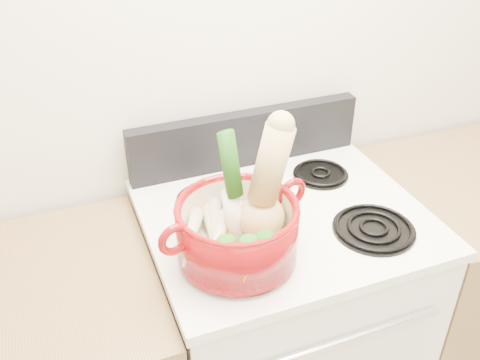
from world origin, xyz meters
name	(u,v)px	position (x,y,z in m)	size (l,w,h in m)	color
wall_back	(240,55)	(0.00, 1.75, 1.30)	(3.50, 0.02, 2.60)	silver
stove_body	(278,331)	(0.00, 1.40, 0.46)	(0.76, 0.65, 0.92)	silver
cooktop	(285,217)	(0.00, 1.40, 0.93)	(0.78, 0.67, 0.03)	white
control_backsplash	(246,138)	(0.00, 1.70, 1.04)	(0.76, 0.05, 0.18)	black
oven_handle	(340,342)	(0.00, 1.06, 0.78)	(0.02, 0.02, 0.60)	silver
burner_front_left	(243,262)	(-0.19, 1.24, 0.96)	(0.22, 0.22, 0.02)	black
burner_front_right	(374,228)	(0.19, 1.24, 0.96)	(0.22, 0.22, 0.02)	black
burner_back_left	(206,198)	(-0.19, 1.54, 0.96)	(0.17, 0.17, 0.02)	black
burner_back_right	(321,173)	(0.19, 1.54, 0.96)	(0.17, 0.17, 0.02)	black
dutch_oven	(237,231)	(-0.20, 1.26, 1.04)	(0.30, 0.30, 0.15)	maroon
pot_handle_left	(175,239)	(-0.36, 1.23, 1.09)	(0.08, 0.08, 0.02)	maroon
pot_handle_right	(292,192)	(-0.03, 1.30, 1.09)	(0.08, 0.08, 0.02)	maroon
squash	(262,184)	(-0.13, 1.28, 1.15)	(0.13, 0.13, 0.31)	tan
leek	(233,188)	(-0.19, 1.30, 1.15)	(0.05, 0.05, 0.30)	white
ginger	(236,210)	(-0.16, 1.37, 1.02)	(0.09, 0.06, 0.05)	tan
parsnip_0	(214,234)	(-0.25, 1.30, 1.02)	(0.05, 0.05, 0.25)	beige
parsnip_1	(216,244)	(-0.25, 1.26, 1.03)	(0.04, 0.04, 0.20)	#F0E0C3
parsnip_2	(215,226)	(-0.24, 1.31, 1.03)	(0.05, 0.05, 0.20)	beige
parsnip_3	(190,237)	(-0.31, 1.29, 1.04)	(0.04, 0.04, 0.18)	beige
carrot_0	(238,255)	(-0.22, 1.20, 1.02)	(0.03, 0.03, 0.17)	#CC610A
carrot_1	(222,251)	(-0.25, 1.23, 1.03)	(0.03, 0.03, 0.16)	#DC530B
carrot_2	(257,241)	(-0.16, 1.22, 1.03)	(0.04, 0.04, 0.19)	#BA5209
carrot_3	(238,252)	(-0.22, 1.20, 1.03)	(0.03, 0.03, 0.13)	#C74109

